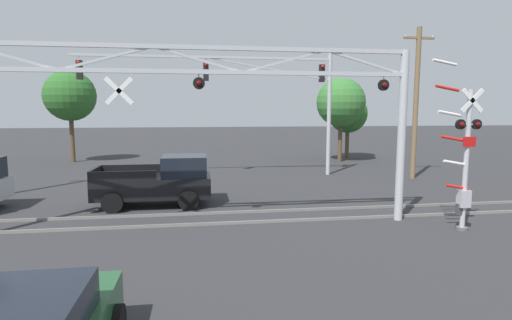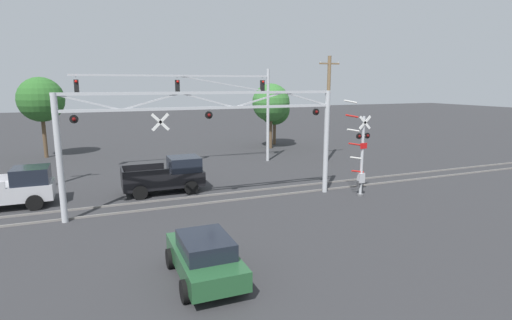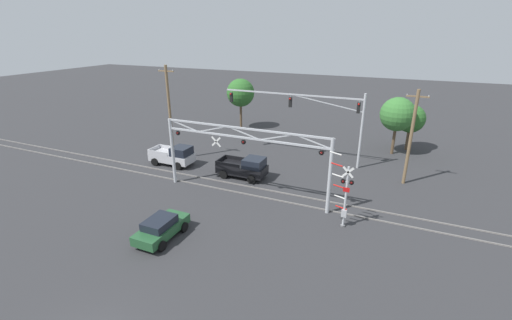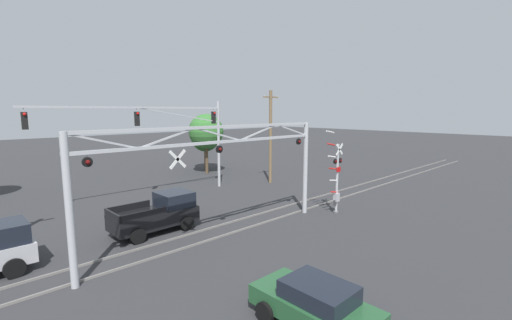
{
  "view_description": "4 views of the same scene",
  "coord_description": "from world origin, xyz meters",
  "views": [
    {
      "loc": [
        -0.08,
        3.54,
        3.89
      ],
      "look_at": [
        2.25,
        19.37,
        1.91
      ],
      "focal_mm": 28.0,
      "sensor_mm": 36.0,
      "label": 1
    },
    {
      "loc": [
        -5.44,
        -3.12,
        6.33
      ],
      "look_at": [
        1.99,
        15.12,
        2.55
      ],
      "focal_mm": 28.0,
      "sensor_mm": 36.0,
      "label": 2
    },
    {
      "loc": [
        11.23,
        -6.63,
        13.1
      ],
      "look_at": [
        0.42,
        18.1,
        2.77
      ],
      "focal_mm": 24.0,
      "sensor_mm": 36.0,
      "label": 3
    },
    {
      "loc": [
        -10.47,
        3.01,
        6.68
      ],
      "look_at": [
        2.19,
        16.22,
        4.03
      ],
      "focal_mm": 24.0,
      "sensor_mm": 36.0,
      "label": 4
    }
  ],
  "objects": [
    {
      "name": "rail_track_near",
      "position": [
        0.0,
        16.88,
        0.05
      ],
      "size": [
        80.0,
        0.08,
        0.1
      ],
      "primitive_type": "cube",
      "color": "gray",
      "rests_on": "ground_plane"
    },
    {
      "name": "background_tree_far_right_verge",
      "position": [
        10.73,
        32.74,
        4.5
      ],
      "size": [
        3.68,
        3.68,
        6.36
      ],
      "color": "brown",
      "rests_on": "ground_plane"
    },
    {
      "name": "crossing_signal_mast",
      "position": [
        8.37,
        15.12,
        2.22
      ],
      "size": [
        1.79,
        0.35,
        5.49
      ],
      "color": "#B7BABF",
      "rests_on": "ground_plane"
    },
    {
      "name": "traffic_signal_span",
      "position": [
        3.73,
        26.8,
        5.35
      ],
      "size": [
        14.78,
        0.39,
        7.51
      ],
      "color": "#B7BABF",
      "rests_on": "ground_plane"
    },
    {
      "name": "pickup_truck_lead",
      "position": [
        -1.62,
        20.09,
        1.0
      ],
      "size": [
        4.63,
        2.27,
        2.06
      ],
      "color": "black",
      "rests_on": "ground_plane"
    },
    {
      "name": "rail_track_far",
      "position": [
        0.0,
        18.31,
        0.05
      ],
      "size": [
        80.0,
        0.08,
        0.1
      ],
      "primitive_type": "cube",
      "color": "gray",
      "rests_on": "ground_plane"
    },
    {
      "name": "sedan_waiting",
      "position": [
        -2.39,
        8.8,
        0.78
      ],
      "size": [
        2.06,
        4.04,
        1.51
      ],
      "color": "#23512D",
      "rests_on": "ground_plane"
    },
    {
      "name": "background_tree_beyond_span",
      "position": [
        12.16,
        34.95,
        3.64
      ],
      "size": [
        3.17,
        3.17,
        5.24
      ],
      "color": "brown",
      "rests_on": "ground_plane"
    },
    {
      "name": "crossing_gantry",
      "position": [
        -0.01,
        16.59,
        4.01
      ],
      "size": [
        14.29,
        0.3,
        5.95
      ],
      "color": "#B7BABF",
      "rests_on": "ground_plane"
    },
    {
      "name": "utility_pole_right",
      "position": [
        12.18,
        24.71,
        4.39
      ],
      "size": [
        1.8,
        0.28,
        8.49
      ],
      "color": "brown",
      "rests_on": "ground_plane"
    }
  ]
}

